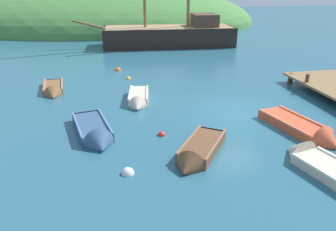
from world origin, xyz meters
name	(u,v)px	position (x,y,z in m)	size (l,w,h in m)	color
ground_plane	(235,112)	(0.00, 0.00, 0.00)	(120.00, 120.00, 0.00)	#285B70
shore_hill	(113,24)	(-4.08, 34.28, 0.00)	(39.63, 26.67, 10.32)	#477F3D
sailing_ship	(170,38)	(0.43, 17.17, 0.70)	(14.81, 4.63, 13.22)	black
rowboat_outer_right	(198,154)	(-2.95, -3.78, 0.12)	(2.74, 3.28, 1.04)	brown
rowboat_far	(53,91)	(-8.84, 4.90, 0.08)	(1.29, 3.09, 0.99)	brown
rowboat_center	(323,167)	(0.87, -5.44, 0.10)	(2.07, 3.96, 1.19)	beige
rowboat_near_dock	(305,131)	(1.89, -2.79, 0.11)	(2.03, 4.01, 1.18)	#C64C2D
rowboat_outer_left	(95,134)	(-6.55, -1.38, 0.12)	(1.84, 3.70, 1.17)	#335175
rowboat_portside	(138,100)	(-4.36, 2.27, 0.14)	(1.40, 3.02, 0.92)	beige
buoy_yellow	(128,79)	(-4.48, 6.74, 0.00)	(0.32, 0.32, 0.32)	yellow
buoy_orange	(118,70)	(-5.00, 8.96, 0.00)	(0.42, 0.42, 0.42)	orange
buoy_white	(128,173)	(-5.49, -4.37, 0.00)	(0.42, 0.42, 0.42)	white
buoy_red	(162,135)	(-3.89, -1.77, 0.00)	(0.32, 0.32, 0.32)	red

